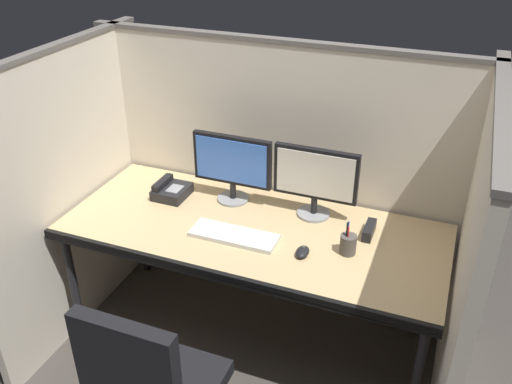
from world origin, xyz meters
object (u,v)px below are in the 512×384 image
Objects in this scene: desk at (251,238)px; desk_phone at (171,191)px; monitor_left at (232,164)px; computer_mouse at (302,252)px; keyboard_main at (234,236)px; red_stapler at (369,230)px; pen_cup at (348,244)px; monitor_right at (315,178)px.

desk_phone is (-0.53, 0.15, 0.08)m from desk.
desk_phone is at bearing -165.68° from monitor_left.
desk_phone reaches higher than computer_mouse.
monitor_left is 0.42m from keyboard_main.
computer_mouse is 0.37m from red_stapler.
desk is 0.33m from computer_mouse.
computer_mouse is (0.50, -0.35, -0.20)m from monitor_left.
pen_cup reaches higher than red_stapler.
keyboard_main is at bearing -118.30° from desk.
monitor_right is 2.87× the size of red_stapler.
red_stapler is (0.25, 0.28, 0.01)m from computer_mouse.
monitor_left is at bearing 14.32° from desk_phone.
monitor_left is 0.45m from monitor_right.
desk is 0.44m from monitor_right.
computer_mouse is 0.64× the size of red_stapler.
computer_mouse is at bearing -20.77° from desk.
computer_mouse is at bearing -154.32° from pen_cup.
monitor_left is at bearing 159.60° from pen_cup.
desk_phone is (-1.02, 0.17, -0.02)m from pen_cup.
monitor_left is 0.75m from pen_cup.
red_stapler is (0.55, 0.16, 0.08)m from desk.
computer_mouse is at bearing -34.78° from monitor_left.
keyboard_main is (0.15, -0.33, -0.20)m from monitor_left.
computer_mouse is at bearing -17.53° from desk_phone.
red_stapler is at bearing -5.41° from monitor_left.
monitor_right is at bearing 44.66° from desk.
monitor_right reaches higher than computer_mouse.
red_stapler is at bearing -15.03° from monitor_right.
red_stapler is (0.30, -0.08, -0.19)m from monitor_right.
desk_phone is at bearing 152.88° from keyboard_main.
red_stapler is 0.79× the size of desk_phone.
red_stapler reaches higher than keyboard_main.
red_stapler is at bearing 0.71° from desk_phone.
monitor_right is at bearing 6.94° from desk_phone.
desk_phone is (-0.48, 0.25, 0.02)m from keyboard_main.
monitor_left is at bearing 174.59° from red_stapler.
monitor_right is at bearing 132.11° from pen_cup.
keyboard_main is 2.87× the size of red_stapler.
pen_cup is (-0.06, -0.19, 0.02)m from red_stapler.
monitor_left is 1.00× the size of monitor_right.
keyboard_main is (-0.05, -0.10, 0.06)m from desk.
red_stapler is at bearing 23.28° from keyboard_main.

